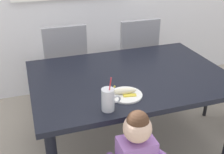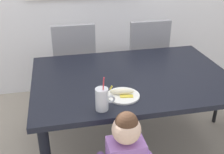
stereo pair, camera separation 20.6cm
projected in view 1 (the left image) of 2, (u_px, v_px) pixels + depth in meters
The scene contains 7 objects.
ground_plane at pixel (128, 144), 2.55m from camera, with size 24.00×24.00×0.00m, color #9E9384.
dining_table at pixel (129, 83), 2.27m from camera, with size 1.57×1.09×0.71m.
dining_chair_left at pixel (65, 63), 2.87m from camera, with size 0.44×0.45×0.96m.
dining_chair_right at pixel (135, 55), 3.07m from camera, with size 0.44×0.45×0.96m.
milk_cup at pixel (108, 101), 1.75m from camera, with size 0.13×0.09×0.25m.
snack_plate at pixel (126, 95), 1.93m from camera, with size 0.23×0.23×0.01m, color white.
peeled_banana at pixel (125, 91), 1.93m from camera, with size 0.18×0.12×0.07m.
Camera 1 is at (-0.77, -1.86, 1.70)m, focal length 44.43 mm.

